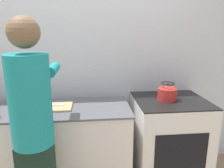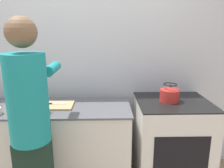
# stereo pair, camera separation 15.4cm
# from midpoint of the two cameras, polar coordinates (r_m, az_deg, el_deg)

# --- Properties ---
(wall_back) EXTENTS (8.00, 0.05, 2.60)m
(wall_back) POSITION_cam_midpoint_polar(r_m,az_deg,el_deg) (2.51, -4.34, 6.44)
(wall_back) COLOR silver
(wall_back) RESTS_ON ground_plane
(counter) EXTENTS (1.70, 0.61, 0.89)m
(counter) POSITION_cam_midpoint_polar(r_m,az_deg,el_deg) (2.43, -14.64, -15.69)
(counter) COLOR silver
(counter) RESTS_ON ground_plane
(oven) EXTENTS (0.74, 0.67, 0.92)m
(oven) POSITION_cam_midpoint_polar(r_m,az_deg,el_deg) (2.51, 16.83, -14.37)
(oven) COLOR silver
(oven) RESTS_ON ground_plane
(person) EXTENTS (0.34, 0.58, 1.73)m
(person) POSITION_cam_midpoint_polar(r_m,az_deg,el_deg) (1.76, -18.19, -9.40)
(person) COLOR black
(person) RESTS_ON ground_plane
(cutting_board) EXTENTS (0.38, 0.25, 0.02)m
(cutting_board) POSITION_cam_midpoint_polar(r_m,az_deg,el_deg) (2.22, -13.03, -5.55)
(cutting_board) COLOR tan
(cutting_board) RESTS_ON counter
(knife) EXTENTS (0.22, 0.04, 0.01)m
(knife) POSITION_cam_midpoint_polar(r_m,az_deg,el_deg) (2.25, -12.99, -5.04)
(knife) COLOR silver
(knife) RESTS_ON cutting_board
(kettle) EXTENTS (0.20, 0.20, 0.18)m
(kettle) POSITION_cam_midpoint_polar(r_m,az_deg,el_deg) (2.29, 16.69, -2.53)
(kettle) COLOR red
(kettle) RESTS_ON oven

